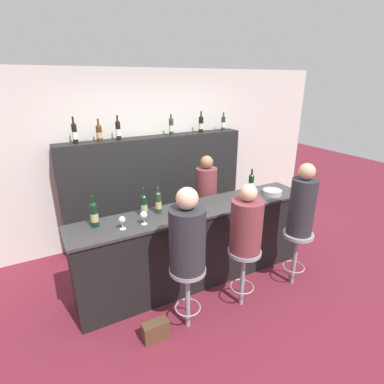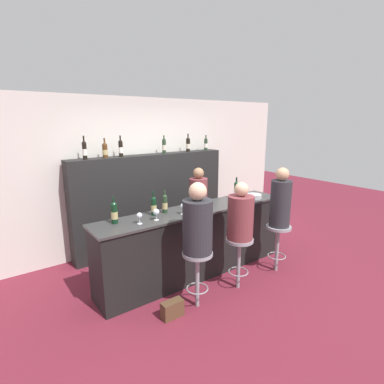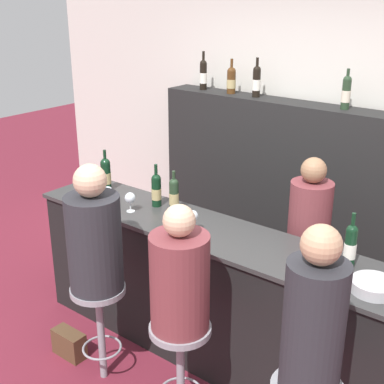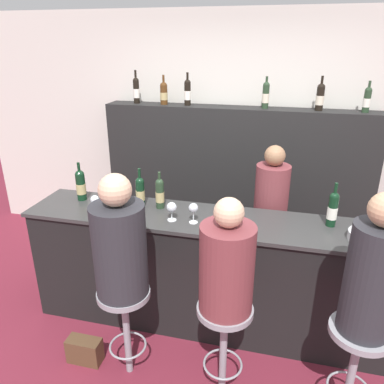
% 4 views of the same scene
% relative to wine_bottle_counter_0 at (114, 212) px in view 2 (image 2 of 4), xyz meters
% --- Properties ---
extents(ground_plane, '(16.00, 16.00, 0.00)m').
position_rel_wine_bottle_counter_0_xyz_m(ground_plane, '(1.18, -0.36, -1.14)').
color(ground_plane, maroon).
extents(wall_back, '(6.40, 0.05, 2.60)m').
position_rel_wine_bottle_counter_0_xyz_m(wall_back, '(1.18, 1.42, 0.16)').
color(wall_back, beige).
rests_on(wall_back, ground_plane).
extents(bar_counter, '(3.02, 0.56, 1.00)m').
position_rel_wine_bottle_counter_0_xyz_m(bar_counter, '(1.18, -0.10, -0.64)').
color(bar_counter, black).
rests_on(bar_counter, ground_plane).
extents(back_bar_cabinet, '(2.83, 0.28, 1.65)m').
position_rel_wine_bottle_counter_0_xyz_m(back_bar_cabinet, '(1.18, 1.19, -0.31)').
color(back_bar_cabinet, black).
rests_on(back_bar_cabinet, ground_plane).
extents(wine_bottle_counter_0, '(0.08, 0.08, 0.34)m').
position_rel_wine_bottle_counter_0_xyz_m(wine_bottle_counter_0, '(0.00, 0.00, 0.00)').
color(wine_bottle_counter_0, black).
rests_on(wine_bottle_counter_0, bar_counter).
extents(wine_bottle_counter_1, '(0.07, 0.07, 0.33)m').
position_rel_wine_bottle_counter_0_xyz_m(wine_bottle_counter_1, '(0.54, 0.00, -0.01)').
color(wine_bottle_counter_1, black).
rests_on(wine_bottle_counter_1, bar_counter).
extents(wine_bottle_counter_2, '(0.07, 0.07, 0.31)m').
position_rel_wine_bottle_counter_0_xyz_m(wine_bottle_counter_2, '(0.71, 0.00, -0.01)').
color(wine_bottle_counter_2, '#233823').
rests_on(wine_bottle_counter_2, bar_counter).
extents(wine_bottle_counter_3, '(0.07, 0.07, 0.34)m').
position_rel_wine_bottle_counter_0_xyz_m(wine_bottle_counter_3, '(2.05, 0.00, 0.00)').
color(wine_bottle_counter_3, black).
rests_on(wine_bottle_counter_3, bar_counter).
extents(wine_bottle_backbar_0, '(0.07, 0.07, 0.35)m').
position_rel_wine_bottle_counter_0_xyz_m(wine_bottle_backbar_0, '(0.07, 1.19, 0.65)').
color(wine_bottle_backbar_0, black).
rests_on(wine_bottle_backbar_0, back_bar_cabinet).
extents(wine_bottle_backbar_1, '(0.08, 0.08, 0.30)m').
position_rel_wine_bottle_counter_0_xyz_m(wine_bottle_backbar_1, '(0.38, 1.19, 0.63)').
color(wine_bottle_backbar_1, '#4C2D14').
rests_on(wine_bottle_backbar_1, back_bar_cabinet).
extents(wine_bottle_backbar_2, '(0.07, 0.07, 0.33)m').
position_rel_wine_bottle_counter_0_xyz_m(wine_bottle_backbar_2, '(0.64, 1.19, 0.65)').
color(wine_bottle_backbar_2, black).
rests_on(wine_bottle_backbar_2, back_bar_cabinet).
extents(wine_bottle_backbar_3, '(0.07, 0.07, 0.31)m').
position_rel_wine_bottle_counter_0_xyz_m(wine_bottle_backbar_3, '(1.44, 1.19, 0.65)').
color(wine_bottle_backbar_3, '#233823').
rests_on(wine_bottle_backbar_3, back_bar_cabinet).
extents(wine_bottle_backbar_4, '(0.08, 0.08, 0.32)m').
position_rel_wine_bottle_counter_0_xyz_m(wine_bottle_backbar_4, '(1.96, 1.19, 0.65)').
color(wine_bottle_backbar_4, black).
rests_on(wine_bottle_backbar_4, back_bar_cabinet).
extents(wine_bottle_backbar_5, '(0.07, 0.07, 0.29)m').
position_rel_wine_bottle_counter_0_xyz_m(wine_bottle_backbar_5, '(2.38, 1.19, 0.63)').
color(wine_bottle_backbar_5, '#233823').
rests_on(wine_bottle_backbar_5, back_bar_cabinet).
extents(wine_glass_0, '(0.07, 0.07, 0.14)m').
position_rel_wine_bottle_counter_0_xyz_m(wine_glass_0, '(0.23, -0.20, -0.04)').
color(wine_glass_0, silver).
rests_on(wine_glass_0, bar_counter).
extents(wine_glass_1, '(0.08, 0.08, 0.15)m').
position_rel_wine_bottle_counter_0_xyz_m(wine_glass_1, '(0.46, -0.20, -0.03)').
color(wine_glass_1, silver).
rests_on(wine_glass_1, bar_counter).
extents(wine_glass_2, '(0.08, 0.08, 0.15)m').
position_rel_wine_bottle_counter_0_xyz_m(wine_glass_2, '(0.87, -0.20, -0.03)').
color(wine_glass_2, silver).
rests_on(wine_glass_2, bar_counter).
extents(wine_glass_3, '(0.07, 0.07, 0.16)m').
position_rel_wine_bottle_counter_0_xyz_m(wine_glass_3, '(1.04, -0.20, -0.02)').
color(wine_glass_3, silver).
rests_on(wine_glass_3, bar_counter).
extents(metal_bowl, '(0.25, 0.25, 0.06)m').
position_rel_wine_bottle_counter_0_xyz_m(metal_bowl, '(2.26, -0.18, -0.10)').
color(metal_bowl, '#B7B7BC').
rests_on(metal_bowl, bar_counter).
extents(bar_stool_left, '(0.36, 0.36, 0.71)m').
position_rel_wine_bottle_counter_0_xyz_m(bar_stool_left, '(0.69, -0.75, -0.58)').
color(bar_stool_left, gray).
rests_on(bar_stool_left, ground_plane).
extents(guest_seated_left, '(0.35, 0.35, 0.84)m').
position_rel_wine_bottle_counter_0_xyz_m(guest_seated_left, '(0.69, -0.75, -0.07)').
color(guest_seated_left, '#28282D').
rests_on(guest_seated_left, bar_stool_left).
extents(bar_stool_middle, '(0.36, 0.36, 0.71)m').
position_rel_wine_bottle_counter_0_xyz_m(bar_stool_middle, '(1.39, -0.75, -0.58)').
color(bar_stool_middle, gray).
rests_on(bar_stool_middle, ground_plane).
extents(guest_seated_middle, '(0.34, 0.34, 0.75)m').
position_rel_wine_bottle_counter_0_xyz_m(guest_seated_middle, '(1.39, -0.75, -0.11)').
color(guest_seated_middle, brown).
rests_on(guest_seated_middle, bar_stool_middle).
extents(bar_stool_right, '(0.36, 0.36, 0.71)m').
position_rel_wine_bottle_counter_0_xyz_m(bar_stool_right, '(2.19, -0.75, -0.58)').
color(bar_stool_right, gray).
rests_on(bar_stool_right, ground_plane).
extents(guest_seated_right, '(0.29, 0.29, 0.86)m').
position_rel_wine_bottle_counter_0_xyz_m(guest_seated_right, '(2.19, -0.75, -0.04)').
color(guest_seated_right, '#28282D').
rests_on(guest_seated_right, bar_stool_right).
extents(bartender, '(0.29, 0.29, 1.48)m').
position_rel_wine_bottle_counter_0_xyz_m(bartender, '(1.59, 0.40, -0.45)').
color(bartender, brown).
rests_on(bartender, ground_plane).
extents(handbag, '(0.26, 0.12, 0.20)m').
position_rel_wine_bottle_counter_0_xyz_m(handbag, '(0.33, -0.75, -1.04)').
color(handbag, '#513823').
rests_on(handbag, ground_plane).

